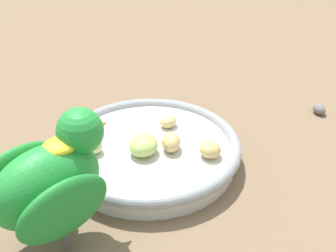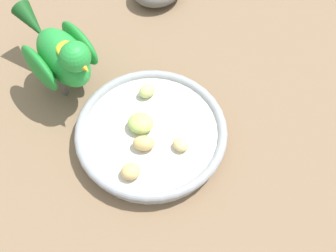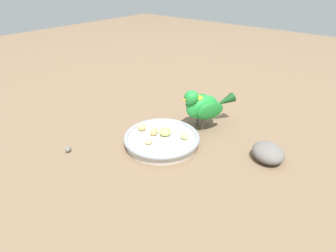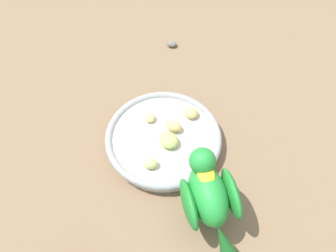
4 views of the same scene
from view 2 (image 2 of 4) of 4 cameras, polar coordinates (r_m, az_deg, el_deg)
ground_plane at (r=0.79m, az=-2.95°, el=-1.10°), size 4.00×4.00×0.00m
feeding_bowl at (r=0.77m, az=-1.97°, el=-1.06°), size 0.23×0.23×0.03m
apple_piece_0 at (r=0.74m, az=-2.71°, el=-1.93°), size 0.04×0.03×0.02m
apple_piece_1 at (r=0.72m, az=-4.19°, el=-5.07°), size 0.04×0.04×0.02m
apple_piece_2 at (r=0.76m, az=-2.95°, el=0.17°), size 0.04×0.04×0.02m
apple_piece_3 at (r=0.79m, az=-2.35°, el=3.91°), size 0.03×0.03×0.02m
apple_piece_4 at (r=0.74m, az=1.44°, el=-2.07°), size 0.03×0.03×0.02m
parrot at (r=0.80m, az=-11.75°, el=7.86°), size 0.19×0.12×0.14m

